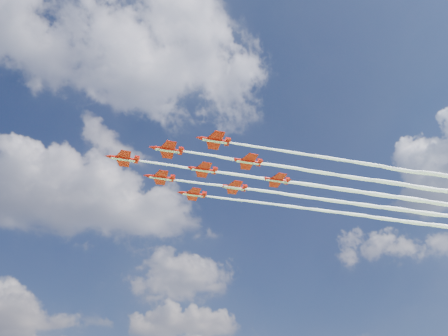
% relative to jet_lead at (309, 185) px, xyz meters
% --- Properties ---
extents(jet_lead, '(115.63, 7.95, 2.32)m').
position_rel_jet_lead_xyz_m(jet_lead, '(0.00, 0.00, 0.00)').
color(jet_lead, red).
extents(jet_row2_port, '(115.63, 7.95, 2.32)m').
position_rel_jet_lead_xyz_m(jet_row2_port, '(11.19, -6.97, 0.00)').
color(jet_row2_port, red).
extents(jet_row2_starb, '(115.63, 7.95, 2.32)m').
position_rel_jet_lead_xyz_m(jet_row2_starb, '(10.95, 7.34, 0.00)').
color(jet_row2_starb, red).
extents(jet_row3_port, '(115.63, 7.95, 2.32)m').
position_rel_jet_lead_xyz_m(jet_row3_port, '(22.39, -13.95, 0.00)').
color(jet_row3_port, red).
extents(jet_row3_centre, '(115.63, 7.95, 2.32)m').
position_rel_jet_lead_xyz_m(jet_row3_centre, '(22.15, 0.37, 0.00)').
color(jet_row3_centre, red).
extents(jet_row3_starb, '(115.63, 7.95, 2.32)m').
position_rel_jet_lead_xyz_m(jet_row3_starb, '(21.91, 14.69, 0.00)').
color(jet_row3_starb, red).
extents(jet_row4_port, '(115.63, 7.95, 2.32)m').
position_rel_jet_lead_xyz_m(jet_row4_port, '(33.34, -6.60, 0.00)').
color(jet_row4_port, red).
extents(jet_row4_starb, '(115.63, 7.95, 2.32)m').
position_rel_jet_lead_xyz_m(jet_row4_starb, '(33.10, 7.72, 0.00)').
color(jet_row4_starb, red).
extents(jet_tail, '(115.63, 7.95, 2.32)m').
position_rel_jet_lead_xyz_m(jet_tail, '(44.30, 0.74, 0.00)').
color(jet_tail, red).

